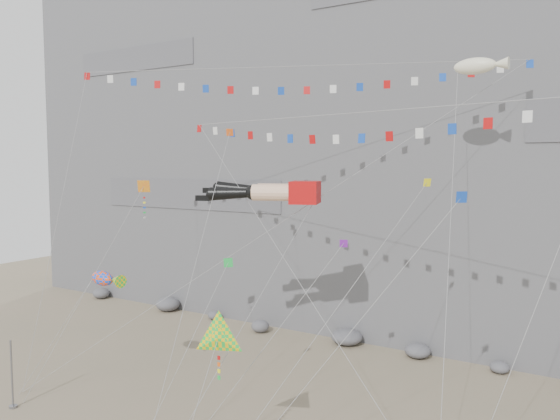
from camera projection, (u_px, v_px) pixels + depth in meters
name	position (u px, v px, depth m)	size (l,w,h in m)	color
cliff	(410.00, 67.00, 56.14)	(80.00, 28.00, 50.00)	slate
talus_boulders	(347.00, 337.00, 45.43)	(60.00, 3.00, 1.20)	slate
anchor_pole_left	(12.00, 374.00, 33.46)	(0.12, 0.12, 4.27)	slate
legs_kite	(271.00, 192.00, 35.54)	(8.27, 17.49, 20.68)	#BD0B0C
flag_banner_upper	(294.00, 67.00, 38.04)	(28.87, 18.73, 28.47)	#BD0B0C
flag_banner_lower	(349.00, 114.00, 31.65)	(26.72, 9.97, 20.96)	#BD0B0C
harlequin_kite	(143.00, 187.00, 36.87)	(4.83, 7.79, 15.59)	red
fish_windsock	(102.00, 278.00, 35.63)	(6.01, 4.38, 9.27)	#F9460C
delta_kite	(218.00, 338.00, 25.47)	(2.54, 3.72, 8.45)	yellow
blimp_windsock	(475.00, 67.00, 34.29)	(3.93, 14.72, 25.40)	white
small_kite_a	(228.00, 138.00, 37.39)	(5.12, 14.07, 22.24)	#F15814
small_kite_b	(341.00, 247.00, 32.38)	(4.76, 11.46, 15.50)	purple
small_kite_c	(227.00, 265.00, 32.18)	(1.21, 8.35, 11.92)	green
small_kite_d	(422.00, 189.00, 30.82)	(6.84, 13.20, 19.77)	#FFF215
small_kite_e	(457.00, 202.00, 24.74)	(9.59, 7.26, 17.44)	#1442B4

